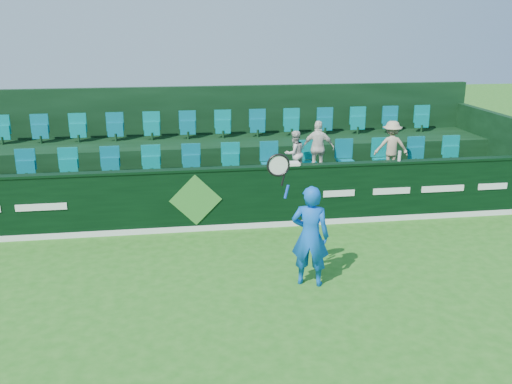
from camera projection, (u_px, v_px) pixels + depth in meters
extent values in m
plane|color=#226518|center=(211.00, 324.00, 8.43)|extent=(60.00, 60.00, 0.00)
cube|color=black|center=(195.00, 201.00, 12.03)|extent=(16.00, 0.20, 1.30)
cube|color=black|center=(194.00, 170.00, 11.83)|extent=(16.00, 0.24, 0.05)
cube|color=white|center=(197.00, 229.00, 12.09)|extent=(16.00, 0.02, 0.12)
cube|color=#398530|center=(196.00, 200.00, 11.90)|extent=(1.10, 0.02, 1.10)
cube|color=white|center=(41.00, 207.00, 11.46)|extent=(1.00, 0.01, 0.14)
cube|color=white|center=(339.00, 193.00, 12.36)|extent=(0.70, 0.01, 0.14)
cube|color=white|center=(392.00, 191.00, 12.53)|extent=(0.85, 0.01, 0.14)
cube|color=white|center=(443.00, 189.00, 12.71)|extent=(1.00, 0.01, 0.14)
cube|color=white|center=(493.00, 186.00, 12.88)|extent=(0.70, 0.01, 0.14)
cube|color=black|center=(193.00, 197.00, 13.14)|extent=(16.00, 2.00, 0.80)
cube|color=black|center=(190.00, 166.00, 14.87)|extent=(16.00, 1.80, 1.30)
cube|color=black|center=(187.00, 134.00, 15.62)|extent=(16.00, 0.20, 2.60)
cube|color=black|center=(493.00, 151.00, 14.97)|extent=(0.20, 4.00, 2.00)
cube|color=#047B7B|center=(192.00, 163.00, 13.32)|extent=(13.50, 0.50, 0.60)
cube|color=#047B7B|center=(188.00, 128.00, 14.87)|extent=(13.50, 0.50, 0.60)
imported|color=blue|center=(310.00, 236.00, 9.47)|extent=(0.74, 0.61, 1.73)
cylinder|color=#143FBF|center=(287.00, 192.00, 9.07)|extent=(0.09, 0.04, 0.22)
cylinder|color=black|center=(283.00, 180.00, 9.01)|extent=(0.08, 0.03, 0.20)
torus|color=black|center=(278.00, 165.00, 8.92)|extent=(0.45, 0.04, 0.45)
cylinder|color=silver|center=(278.00, 165.00, 8.92)|extent=(0.37, 0.01, 0.37)
imported|color=beige|center=(295.00, 153.00, 13.23)|extent=(0.63, 0.57, 1.07)
imported|color=silver|center=(318.00, 148.00, 13.29)|extent=(0.82, 0.55, 1.29)
imported|color=tan|center=(391.00, 147.00, 13.55)|extent=(0.88, 0.62, 1.23)
cube|color=white|center=(290.00, 164.00, 12.11)|extent=(0.39, 0.25, 0.06)
cylinder|color=silver|center=(399.00, 156.00, 12.44)|extent=(0.07, 0.07, 0.22)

